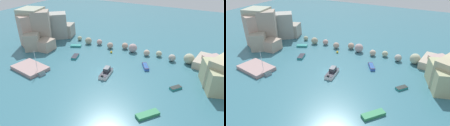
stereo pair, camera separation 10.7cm
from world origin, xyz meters
TOP-DOWN VIEW (x-y plane):
  - cove_water at (0.00, 0.00)m, footprint 160.00×160.00m
  - cliff_headland_left at (-27.80, 8.10)m, footprint 17.94×21.16m
  - rock_breakwater at (3.26, 14.27)m, footprint 40.26×3.85m
  - stone_dock at (-17.06, -7.24)m, footprint 9.13×6.60m
  - channel_buoy at (-4.06, 10.71)m, footprint 0.62×0.62m
  - moored_boat_0 at (-14.00, -7.71)m, footprint 4.27×2.29m
  - moored_boat_1 at (7.70, 6.96)m, footprint 2.88×3.77m
  - moored_boat_2 at (16.43, 1.17)m, footprint 2.49×2.72m
  - moored_boat_3 at (0.70, -0.64)m, footprint 2.51×5.11m
  - moored_boat_4 at (-11.42, 3.40)m, footprint 2.43×3.54m
  - moored_boat_5 at (13.98, -9.46)m, footprint 3.79×4.22m
  - moored_boat_6 at (-15.97, 9.75)m, footprint 3.54×2.80m

SIDE VIEW (x-z plane):
  - cove_water at x=0.00m, z-range 0.00..0.00m
  - moored_boat_2 at x=16.43m, z-range 0.00..0.48m
  - moored_boat_4 at x=-11.42m, z-range 0.00..0.56m
  - moored_boat_6 at x=-15.97m, z-range 0.00..0.56m
  - moored_boat_5 at x=13.98m, z-range 0.00..0.58m
  - channel_buoy at x=-4.06m, z-range 0.00..0.62m
  - moored_boat_1 at x=7.70m, z-range 0.01..0.69m
  - moored_boat_0 at x=-14.00m, z-range -2.44..3.26m
  - stone_dock at x=-17.06m, z-range 0.00..0.84m
  - moored_boat_3 at x=0.70m, z-range -0.26..1.48m
  - rock_breakwater at x=3.26m, z-range -0.28..2.44m
  - cliff_headland_left at x=-27.80m, z-range -1.17..9.82m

